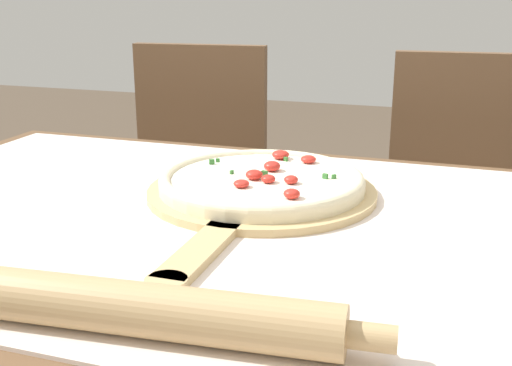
{
  "coord_description": "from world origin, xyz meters",
  "views": [
    {
      "loc": [
        0.33,
        -0.83,
        1.05
      ],
      "look_at": [
        0.03,
        0.09,
        0.76
      ],
      "focal_mm": 45.0,
      "sensor_mm": 36.0,
      "label": 1
    }
  ],
  "objects": [
    {
      "name": "chair_left",
      "position": [
        -0.38,
        0.75,
        0.52
      ],
      "size": [
        0.44,
        0.44,
        0.9
      ],
      "rotation": [
        0.0,
        0.0,
        0.09
      ],
      "color": "brown",
      "rests_on": "ground_plane"
    },
    {
      "name": "pizza",
      "position": [
        0.03,
        0.12,
        0.75
      ],
      "size": [
        0.33,
        0.33,
        0.04
      ],
      "color": "beige",
      "rests_on": "pizza_peel"
    },
    {
      "name": "dining_table",
      "position": [
        0.0,
        0.0,
        0.61
      ],
      "size": [
        1.3,
        0.86,
        0.72
      ],
      "color": "brown",
      "rests_on": "ground_plane"
    },
    {
      "name": "chair_right",
      "position": [
        0.35,
        0.75,
        0.52
      ],
      "size": [
        0.43,
        0.43,
        0.9
      ],
      "rotation": [
        0.0,
        0.0,
        0.07
      ],
      "color": "brown",
      "rests_on": "ground_plane"
    },
    {
      "name": "towel_cloth",
      "position": [
        0.0,
        0.0,
        0.72
      ],
      "size": [
        1.22,
        0.78,
        0.0
      ],
      "color": "silver",
      "rests_on": "dining_table"
    },
    {
      "name": "pizza_peel",
      "position": [
        0.03,
        0.1,
        0.73
      ],
      "size": [
        0.37,
        0.56,
        0.01
      ],
      "color": "tan",
      "rests_on": "towel_cloth"
    },
    {
      "name": "rolling_pin",
      "position": [
        0.06,
        -0.33,
        0.75
      ],
      "size": [
        0.46,
        0.09,
        0.05
      ],
      "rotation": [
        0.0,
        0.0,
        0.09
      ],
      "color": "tan",
      "rests_on": "towel_cloth"
    }
  ]
}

